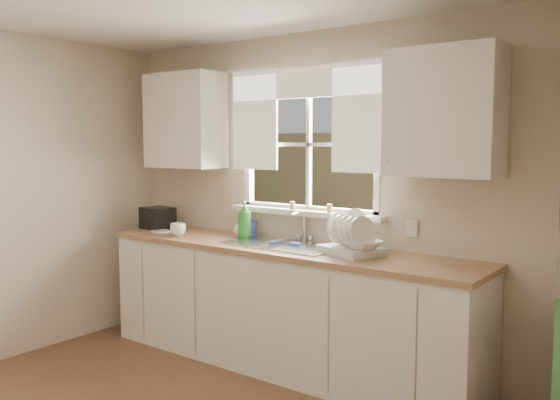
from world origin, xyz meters
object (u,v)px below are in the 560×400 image
Objects in this scene: soap_bottle_a at (245,219)px; dish_rack at (351,242)px; black_appliance at (158,218)px; cup at (178,229)px.

dish_rack is at bearing -28.27° from soap_bottle_a.
black_appliance is at bearing 161.48° from soap_bottle_a.
soap_bottle_a is at bearing 174.92° from dish_rack.
dish_rack is at bearing 8.24° from black_appliance.
cup is at bearing -12.48° from black_appliance.
dish_rack reaches higher than cup.
dish_rack is 1.03m from soap_bottle_a.
dish_rack is 1.97m from black_appliance.
black_appliance is (-0.94, -0.08, -0.05)m from soap_bottle_a.
soap_bottle_a is 0.94m from black_appliance.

